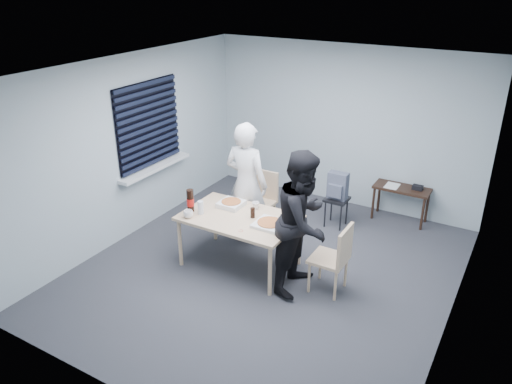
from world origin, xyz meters
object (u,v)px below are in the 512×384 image
Objects in this scene: stool at (336,205)px; mug_a at (188,214)px; dining_table at (240,221)px; person_black at (303,222)px; mug_b at (256,205)px; backpack at (338,186)px; side_table at (402,192)px; chair_far at (262,196)px; person_white at (246,184)px; chair_right at (336,255)px; soda_bottle at (190,201)px.

mug_a reaches higher than stool.
dining_table is 0.83× the size of person_black.
person_black reaches higher than mug_b.
backpack is 1.50m from mug_b.
stool is (-0.79, -0.66, -0.13)m from side_table.
mug_b is (0.34, -0.76, 0.25)m from chair_far.
stool is (0.95, 1.06, -0.53)m from person_white.
dining_table is at bearing 88.98° from person_black.
chair_right is 0.56m from person_black.
stool is 2.34m from soda_bottle.
chair_far is 1.13m from backpack.
person_black reaches higher than soda_bottle.
person_black is 17.70× the size of mug_b.
side_table is at bearing -13.64° from person_black.
side_table is 8.41× the size of mug_b.
dining_table reaches higher than side_table.
dining_table is 0.93m from person_black.
stool is at bearing 58.70° from mug_a.
mug_a is at bearing -167.55° from chair_right.
backpack is 2.36m from mug_a.
backpack is (0.95, 1.05, -0.22)m from person_white.
person_black is (1.18, -1.09, 0.37)m from chair_far.
chair_far is 2.90× the size of soda_bottle.
chair_right is 2.16× the size of backpack.
chair_right is 1.74m from stool.
person_black is 1.50m from mug_a.
stool is at bearing 32.39° from chair_far.
chair_right is at bearing 160.53° from person_white.
mug_b is at bearing 168.78° from chair_right.
mug_b is at bearing 68.97° from person_black.
soda_bottle is (-1.54, -0.17, -0.02)m from person_black.
chair_far and chair_right have the same top height.
chair_right is 2.29m from side_table.
mug_b is at bearing 47.03° from mug_a.
chair_right is 8.90× the size of mug_b.
backpack is (-0.00, -0.01, 0.31)m from stool.
dining_table is 0.66m from mug_a.
person_white reaches higher than soda_bottle.
mug_b is at bearing 78.39° from dining_table.
backpack is at bearing 65.44° from mug_b.
backpack is at bearing -132.28° from person_white.
backpack reaches higher than stool.
person_black is at bearing -1.02° from dining_table.
backpack is at bearing 54.58° from soda_bottle.
person_white is at bearing 113.46° from dining_table.
person_black is (-0.41, -0.08, 0.37)m from chair_right.
chair_far is at bearing 104.25° from dining_table.
chair_far is at bearing 73.96° from soda_bottle.
mug_a is 0.21m from soda_bottle.
chair_right is 0.50× the size of person_white.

